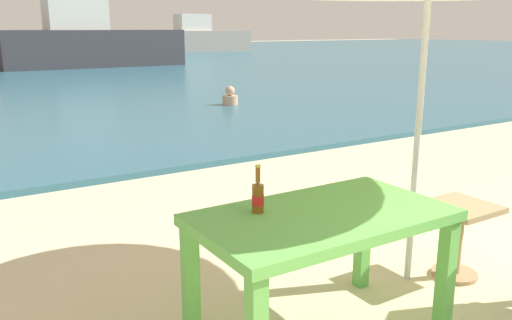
{
  "coord_description": "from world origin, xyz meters",
  "views": [
    {
      "loc": [
        -3.07,
        -0.84,
        1.73
      ],
      "look_at": [
        -0.66,
        3.0,
        0.6
      ],
      "focal_mm": 37.28,
      "sensor_mm": 36.0,
      "label": 1
    }
  ],
  "objects": [
    {
      "name": "boat_cargo_ship",
      "position": [
        3.36,
        22.66,
        1.07
      ],
      "size": [
        7.57,
        2.07,
        2.75
      ],
      "color": "#38383F",
      "rests_on": "sea_water"
    },
    {
      "name": "beer_bottle_amber",
      "position": [
        -1.61,
        1.46,
        0.85
      ],
      "size": [
        0.07,
        0.07,
        0.26
      ],
      "color": "brown",
      "rests_on": "picnic_table_green"
    },
    {
      "name": "boat_fishing_trawler",
      "position": [
        13.8,
        33.29,
        1.0
      ],
      "size": [
        7.0,
        1.91,
        2.55
      ],
      "color": "gray",
      "rests_on": "sea_water"
    },
    {
      "name": "picnic_table_green",
      "position": [
        -1.31,
        1.28,
        0.65
      ],
      "size": [
        1.4,
        0.8,
        0.76
      ],
      "color": "#60B24C",
      "rests_on": "ground_plane"
    },
    {
      "name": "swimmer_person",
      "position": [
        2.66,
        9.33,
        0.24
      ],
      "size": [
        0.34,
        0.34,
        0.41
      ],
      "color": "tan",
      "rests_on": "sea_water"
    },
    {
      "name": "side_table_wood",
      "position": [
        0.0,
        1.37,
        0.35
      ],
      "size": [
        0.44,
        0.44,
        0.54
      ],
      "color": "tan",
      "rests_on": "ground_plane"
    }
  ]
}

